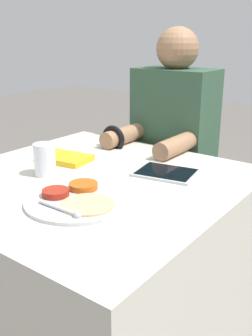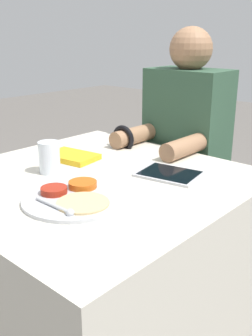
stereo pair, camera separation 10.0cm
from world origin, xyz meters
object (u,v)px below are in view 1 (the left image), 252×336
(red_notebook, at_px, (64,158))
(tablet_device, at_px, (166,173))
(thali_tray, at_px, (77,199))
(drinking_glass, at_px, (45,159))
(person_diner, at_px, (172,176))

(red_notebook, distance_m, tablet_device, 0.38)
(thali_tray, xyz_separation_m, red_notebook, (-0.29, 0.24, -0.00))
(tablet_device, xyz_separation_m, drinking_glass, (-0.31, -0.25, 0.05))
(tablet_device, relative_size, drinking_glass, 2.10)
(tablet_device, relative_size, person_diner, 0.18)
(thali_tray, distance_m, tablet_device, 0.35)
(tablet_device, distance_m, drinking_glass, 0.40)
(thali_tray, distance_m, drinking_glass, 0.26)
(person_diner, bearing_deg, thali_tray, -79.56)
(person_diner, distance_m, drinking_glass, 0.70)
(thali_tray, height_order, red_notebook, thali_tray)
(person_diner, bearing_deg, red_notebook, -107.03)
(red_notebook, bearing_deg, thali_tray, -39.21)
(red_notebook, distance_m, person_diner, 0.56)
(red_notebook, bearing_deg, tablet_device, 15.41)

